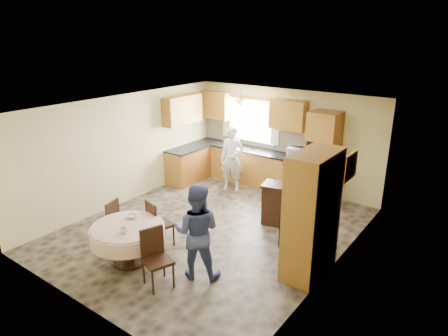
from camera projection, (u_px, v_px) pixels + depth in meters
floor at (212, 229)px, 8.13m from camera, size 5.00×6.00×0.01m
ceiling at (211, 107)px, 7.31m from camera, size 5.00×6.00×0.01m
wall_back at (285, 139)px, 10.00m from camera, size 5.00×0.02×2.50m
wall_front at (76, 230)px, 5.43m from camera, size 5.00×0.02×2.50m
wall_left at (125, 150)px, 9.11m from camera, size 0.02×6.00×2.50m
wall_right at (336, 202)px, 6.32m from camera, size 0.02×6.00×2.50m
window at (251, 120)px, 10.43m from camera, size 1.40×0.03×1.10m
curtain_left at (227, 115)px, 10.80m from camera, size 0.22×0.02×1.15m
curtain_right at (275, 122)px, 9.96m from camera, size 0.22×0.02×1.15m
base_cab_back at (249, 166)px, 10.52m from camera, size 3.30×0.60×0.88m
counter_back at (250, 149)px, 10.37m from camera, size 3.30×0.64×0.04m
base_cab_left at (188, 165)px, 10.58m from camera, size 0.60×1.20×0.88m
counter_left at (188, 149)px, 10.43m from camera, size 0.64×1.20×0.04m
backsplash at (256, 137)px, 10.49m from camera, size 3.30×0.02×0.55m
wall_cab_left at (216, 105)px, 10.81m from camera, size 0.85×0.33×0.72m
wall_cab_right at (288, 115)px, 9.58m from camera, size 0.90×0.33×0.72m
wall_cab_side at (182, 110)px, 10.18m from camera, size 0.33×1.20×0.72m
oven_tower at (322, 157)px, 9.19m from camera, size 0.66×0.62×2.12m
oven_upper at (317, 153)px, 8.89m from camera, size 0.56×0.01×0.45m
oven_lower at (316, 174)px, 9.05m from camera, size 0.56×0.01×0.45m
pendant at (241, 103)px, 9.90m from camera, size 0.36×0.36×0.18m
sideboard at (290, 207)px, 8.15m from camera, size 1.21×0.70×0.81m
space_heater at (293, 232)px, 7.38m from camera, size 0.49×0.39×0.60m
cupboard at (312, 215)px, 6.37m from camera, size 0.55×1.09×2.09m
dining_table at (128, 234)px, 6.77m from camera, size 1.26×1.26×0.71m
chair_left at (109, 220)px, 7.39m from camera, size 0.47×0.47×0.89m
chair_back at (157, 222)px, 7.32m from camera, size 0.49×0.49×0.91m
chair_right at (155, 254)px, 6.22m from camera, size 0.52×0.52×0.94m
framed_picture at (350, 167)px, 6.68m from camera, size 0.06×0.57×0.47m
microwave at (298, 153)px, 9.49m from camera, size 0.54×0.42×0.27m
person_sink at (232, 159)px, 9.88m from camera, size 0.70×0.59×1.63m
person_dining at (197, 231)px, 6.34m from camera, size 0.97×0.89×1.60m
bowl_sideboard at (280, 185)px, 8.15m from camera, size 0.27×0.27×0.05m
bottle_sideboard at (308, 186)px, 7.76m from camera, size 0.15×0.15×0.31m
cup_table at (124, 231)px, 6.46m from camera, size 0.15×0.15×0.09m
bowl_table at (132, 216)px, 6.99m from camera, size 0.21×0.21×0.06m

